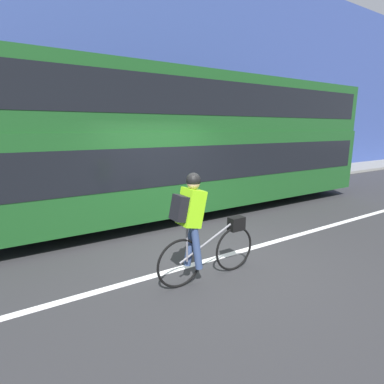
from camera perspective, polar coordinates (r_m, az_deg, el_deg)
ground_plane at (r=5.59m, az=1.72°, el=-12.50°), size 80.00×80.00×0.00m
road_center_line at (r=5.48m, az=2.59°, el=-12.99°), size 50.00×0.14×0.01m
sidewalk_curb at (r=10.38m, az=-15.50°, el=-0.97°), size 60.00×2.25×0.13m
building_facade at (r=11.58m, az=-18.85°, el=22.65°), size 60.00×0.30×9.14m
bus at (r=8.30m, az=0.31°, el=10.09°), size 11.42×2.43×3.66m
cyclist_on_bike at (r=4.49m, az=1.36°, el=-6.30°), size 1.79×0.32×1.71m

